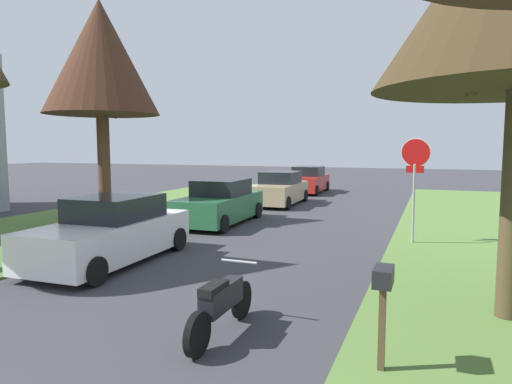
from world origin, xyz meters
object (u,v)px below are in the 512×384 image
at_px(stop_sign_far, 415,167).
at_px(parked_sedan_green, 220,203).
at_px(parked_sedan_tan, 279,189).
at_px(curbside_mailbox, 383,289).
at_px(street_tree_left_mid_b, 101,58).
at_px(parked_sedan_white, 112,232).
at_px(parked_sedan_red, 308,181).
at_px(parked_motorcycle, 221,303).

distance_m(stop_sign_far, parked_sedan_green, 6.89).
bearing_deg(parked_sedan_green, stop_sign_far, -9.81).
distance_m(parked_sedan_tan, curbside_mailbox, 16.15).
bearing_deg(street_tree_left_mid_b, parked_sedan_white, -48.50).
relative_size(parked_sedan_red, curbside_mailbox, 3.51).
distance_m(stop_sign_far, curbside_mailbox, 7.94).
xyz_separation_m(stop_sign_far, parked_sedan_green, (-6.63, 1.15, -1.45)).
relative_size(stop_sign_far, parked_sedan_red, 0.66).
bearing_deg(parked_sedan_white, parked_sedan_red, 89.76).
height_order(parked_sedan_white, parked_motorcycle, parked_sedan_white).
distance_m(stop_sign_far, parked_motorcycle, 8.11).
xyz_separation_m(parked_sedan_white, parked_sedan_red, (0.08, 17.69, 0.00)).
distance_m(stop_sign_far, parked_sedan_red, 14.59).
xyz_separation_m(parked_sedan_red, curbside_mailbox, (6.49, -20.83, 0.33)).
distance_m(street_tree_left_mid_b, parked_motorcycle, 11.96).
bearing_deg(parked_motorcycle, stop_sign_far, 72.97).
height_order(parked_sedan_tan, parked_motorcycle, parked_sedan_tan).
bearing_deg(curbside_mailbox, parked_sedan_tan, 112.98).
xyz_separation_m(street_tree_left_mid_b, parked_sedan_tan, (4.02, 7.49, -5.06)).
relative_size(street_tree_left_mid_b, parked_sedan_white, 1.74).
distance_m(parked_motorcycle, curbside_mailbox, 2.37).
height_order(parked_sedan_green, parked_motorcycle, parked_sedan_green).
relative_size(parked_motorcycle, curbside_mailbox, 1.61).
height_order(parked_motorcycle, curbside_mailbox, curbside_mailbox).
relative_size(parked_sedan_white, parked_motorcycle, 2.18).
xyz_separation_m(stop_sign_far, parked_motorcycle, (-2.32, -7.58, -1.69)).
height_order(parked_sedan_white, parked_sedan_tan, same).
bearing_deg(stop_sign_far, parked_sedan_white, -144.40).
distance_m(street_tree_left_mid_b, curbside_mailbox, 13.54).
relative_size(stop_sign_far, parked_sedan_white, 0.66).
relative_size(parked_sedan_white, curbside_mailbox, 3.51).
height_order(stop_sign_far, parked_sedan_white, stop_sign_far).
height_order(street_tree_left_mid_b, parked_sedan_green, street_tree_left_mid_b).
height_order(stop_sign_far, parked_sedan_red, stop_sign_far).
distance_m(parked_sedan_white, parked_motorcycle, 5.15).
bearing_deg(parked_motorcycle, parked_sedan_white, 146.33).
height_order(stop_sign_far, street_tree_left_mid_b, street_tree_left_mid_b).
bearing_deg(stop_sign_far, street_tree_left_mid_b, -177.32).
relative_size(street_tree_left_mid_b, parked_sedan_red, 1.74).
height_order(parked_sedan_green, curbside_mailbox, parked_sedan_green).
relative_size(parked_sedan_green, parked_motorcycle, 2.18).
xyz_separation_m(parked_sedan_red, parked_motorcycle, (4.21, -20.55, -0.24)).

